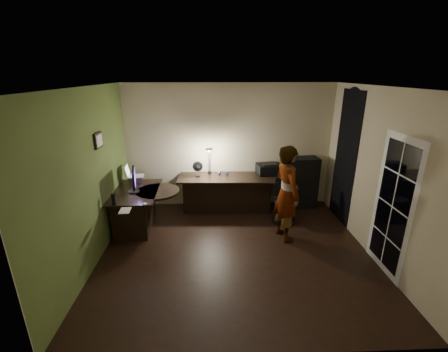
{
  "coord_description": "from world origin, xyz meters",
  "views": [
    {
      "loc": [
        -0.38,
        -4.4,
        2.9
      ],
      "look_at": [
        -0.15,
        1.05,
        1.0
      ],
      "focal_mm": 24.0,
      "sensor_mm": 36.0,
      "label": 1
    }
  ],
  "objects_px": {
    "desk_left": "(138,209)",
    "monitor": "(133,184)",
    "person": "(287,194)",
    "cabinet": "(299,182)",
    "office_chair": "(285,201)",
    "desk_right": "(227,194)"
  },
  "relations": [
    {
      "from": "desk_right",
      "to": "monitor",
      "type": "xyz_separation_m",
      "value": [
        -1.78,
        -0.77,
        0.55
      ]
    },
    {
      "from": "desk_left",
      "to": "cabinet",
      "type": "height_order",
      "value": "cabinet"
    },
    {
      "from": "desk_left",
      "to": "monitor",
      "type": "height_order",
      "value": "monitor"
    },
    {
      "from": "desk_right",
      "to": "person",
      "type": "distance_m",
      "value": 1.63
    },
    {
      "from": "desk_left",
      "to": "desk_right",
      "type": "distance_m",
      "value": 1.91
    },
    {
      "from": "person",
      "to": "cabinet",
      "type": "bearing_deg",
      "value": -41.64
    },
    {
      "from": "monitor",
      "to": "office_chair",
      "type": "relative_size",
      "value": 0.56
    },
    {
      "from": "office_chair",
      "to": "monitor",
      "type": "bearing_deg",
      "value": -177.55
    },
    {
      "from": "desk_left",
      "to": "office_chair",
      "type": "distance_m",
      "value": 2.91
    },
    {
      "from": "person",
      "to": "office_chair",
      "type": "bearing_deg",
      "value": -29.18
    },
    {
      "from": "office_chair",
      "to": "person",
      "type": "bearing_deg",
      "value": -104.11
    },
    {
      "from": "cabinet",
      "to": "office_chair",
      "type": "bearing_deg",
      "value": -128.05
    },
    {
      "from": "desk_right",
      "to": "office_chair",
      "type": "distance_m",
      "value": 1.27
    },
    {
      "from": "desk_right",
      "to": "cabinet",
      "type": "xyz_separation_m",
      "value": [
        1.62,
        0.15,
        0.18
      ]
    },
    {
      "from": "monitor",
      "to": "cabinet",
      "type": "bearing_deg",
      "value": 2.23
    },
    {
      "from": "cabinet",
      "to": "person",
      "type": "relative_size",
      "value": 0.65
    },
    {
      "from": "desk_left",
      "to": "monitor",
      "type": "distance_m",
      "value": 0.56
    },
    {
      "from": "cabinet",
      "to": "desk_right",
      "type": "bearing_deg",
      "value": -178.39
    },
    {
      "from": "cabinet",
      "to": "office_chair",
      "type": "xyz_separation_m",
      "value": [
        -0.49,
        -0.72,
        -0.13
      ]
    },
    {
      "from": "desk_left",
      "to": "office_chair",
      "type": "xyz_separation_m",
      "value": [
        2.91,
        0.14,
        0.05
      ]
    },
    {
      "from": "desk_right",
      "to": "person",
      "type": "xyz_separation_m",
      "value": [
        0.99,
        -1.2,
        0.48
      ]
    },
    {
      "from": "monitor",
      "to": "person",
      "type": "relative_size",
      "value": 0.28
    }
  ]
}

